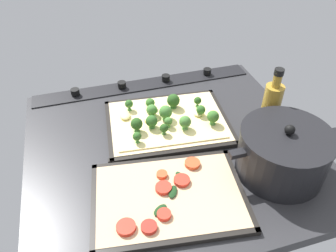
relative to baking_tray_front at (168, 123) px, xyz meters
The scene contains 8 objects.
ground_plane 9.38cm from the baking_tray_front, 79.97° to the left, with size 77.23×70.81×3.00cm, color #28282B.
stove_control_panel 22.91cm from the baking_tray_front, 85.99° to the right, with size 74.14×7.00×2.60cm.
baking_tray_front is the anchor object (origin of this frame).
broccoli_pizza 1.68cm from the baking_tray_front, 23.55° to the left, with size 35.01×27.35×5.89cm.
baking_tray_back 27.26cm from the baking_tray_front, 73.97° to the left, with size 38.13×29.21×1.30cm.
veggie_pizza_back 27.34cm from the baking_tray_front, 73.70° to the left, with size 35.43×26.51×1.90cm.
cooking_pot 33.74cm from the baking_tray_front, 129.92° to the left, with size 28.62×21.84×14.53cm.
oil_bottle 29.26cm from the baking_tray_front, 157.13° to the left, with size 4.97×4.97×20.24cm.
Camera 1 is at (19.84, 63.35, 61.38)cm, focal length 35.30 mm.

